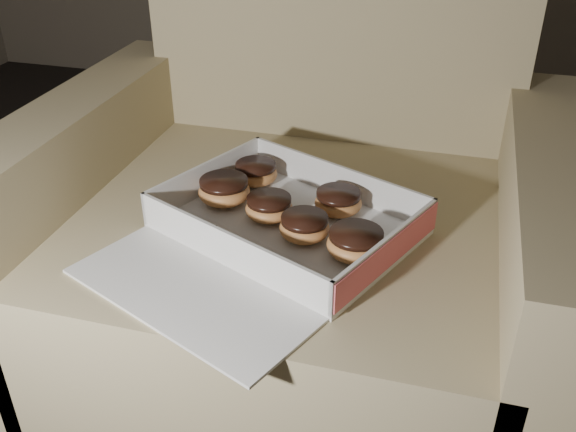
{
  "coord_description": "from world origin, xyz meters",
  "views": [
    {
      "loc": [
        0.27,
        -0.51,
        1.03
      ],
      "look_at": [
        0.03,
        0.37,
        0.48
      ],
      "focal_mm": 40.0,
      "sensor_mm": 36.0,
      "label": 1
    }
  ],
  "objects": [
    {
      "name": "donut_e",
      "position": [
        -0.01,
        0.38,
        0.48
      ],
      "size": [
        0.08,
        0.08,
        0.04
      ],
      "color": "#C88346",
      "rests_on": "bakery_box"
    },
    {
      "name": "crumb_a",
      "position": [
        0.04,
        0.25,
        0.46
      ],
      "size": [
        0.01,
        0.01,
        0.0
      ],
      "primitive_type": "ellipsoid",
      "color": "black",
      "rests_on": "bakery_box"
    },
    {
      "name": "armchair",
      "position": [
        0.01,
        0.51,
        0.32
      ],
      "size": [
        0.97,
        0.82,
        1.02
      ],
      "color": "tan",
      "rests_on": "floor"
    },
    {
      "name": "donut_b",
      "position": [
        -0.1,
        0.41,
        0.49
      ],
      "size": [
        0.09,
        0.09,
        0.05
      ],
      "color": "#C88346",
      "rests_on": "bakery_box"
    },
    {
      "name": "crumb_b",
      "position": [
        -0.11,
        0.41,
        0.46
      ],
      "size": [
        0.01,
        0.01,
        0.0
      ],
      "primitive_type": "ellipsoid",
      "color": "black",
      "rests_on": "bakery_box"
    },
    {
      "name": "crumb_c",
      "position": [
        -0.08,
        0.33,
        0.46
      ],
      "size": [
        0.01,
        0.01,
        0.0
      ],
      "primitive_type": "ellipsoid",
      "color": "black",
      "rests_on": "bakery_box"
    },
    {
      "name": "donut_d",
      "position": [
        0.1,
        0.43,
        0.48
      ],
      "size": [
        0.08,
        0.08,
        0.04
      ],
      "color": "#C88346",
      "rests_on": "bakery_box"
    },
    {
      "name": "donut_a",
      "position": [
        -0.07,
        0.5,
        0.48
      ],
      "size": [
        0.08,
        0.08,
        0.04
      ],
      "color": "#C88346",
      "rests_on": "bakery_box"
    },
    {
      "name": "donut_c",
      "position": [
        0.07,
        0.34,
        0.48
      ],
      "size": [
        0.08,
        0.08,
        0.04
      ],
      "color": "#C88346",
      "rests_on": "bakery_box"
    },
    {
      "name": "donut_f",
      "position": [
        0.15,
        0.31,
        0.49
      ],
      "size": [
        0.09,
        0.09,
        0.04
      ],
      "color": "#C88346",
      "rests_on": "bakery_box"
    },
    {
      "name": "bakery_box",
      "position": [
        0.02,
        0.33,
        0.47
      ],
      "size": [
        0.53,
        0.57,
        0.07
      ],
      "rotation": [
        0.0,
        0.0,
        -0.41
      ],
      "color": "silver",
      "rests_on": "armchair"
    }
  ]
}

